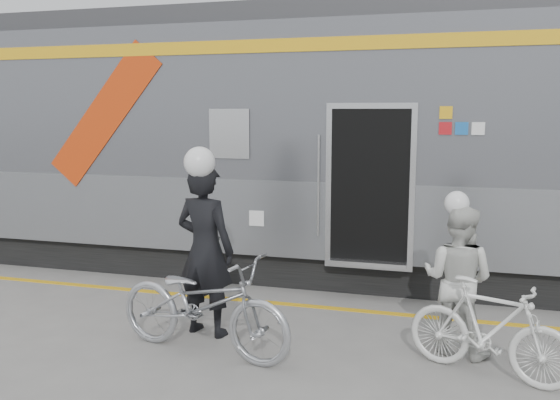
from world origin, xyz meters
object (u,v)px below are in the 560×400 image
(man, at_px, (205,250))
(bicycle_left, at_px, (203,304))
(bicycle_right, at_px, (489,329))
(woman, at_px, (458,280))

(man, relative_size, bicycle_left, 0.95)
(bicycle_left, height_order, bicycle_right, bicycle_left)
(man, height_order, bicycle_right, man)
(man, height_order, bicycle_left, man)
(bicycle_left, relative_size, woman, 1.31)
(woman, bearing_deg, bicycle_right, 139.19)
(bicycle_left, distance_m, bicycle_right, 2.90)
(bicycle_left, bearing_deg, bicycle_right, -74.39)
(man, xyz_separation_m, woman, (2.79, 0.24, -0.20))
(bicycle_right, bearing_deg, woman, 49.19)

